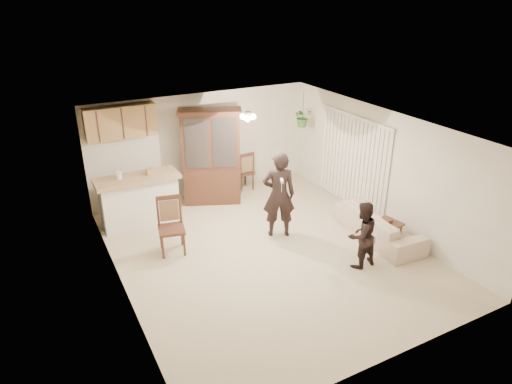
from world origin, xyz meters
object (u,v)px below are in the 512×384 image
sofa (380,222)px  chair_hutch_right (243,178)px  side_table (386,234)px  adult (279,195)px  child (362,234)px  china_hutch (211,158)px  chair_bar (172,238)px  chair_hutch_left (232,182)px

sofa → chair_hutch_right: size_ratio=1.85×
side_table → adult: bearing=139.6°
sofa → child: size_ratio=1.39×
adult → child: size_ratio=1.33×
china_hutch → chair_hutch_right: bearing=41.1°
chair_bar → adult: bearing=2.9°
chair_bar → sofa: bearing=-7.9°
child → chair_hutch_left: (-0.68, 4.12, -0.41)m
adult → side_table: adult is taller
child → chair_hutch_right: bearing=-89.3°
adult → side_table: (1.65, -1.40, -0.63)m
side_table → chair_hutch_right: 4.06m
sofa → chair_hutch_right: bearing=24.7°
child → china_hutch: size_ratio=0.60×
sofa → china_hutch: 4.05m
side_table → chair_hutch_left: bearing=112.6°
sofa → chair_hutch_right: chair_hutch_right is taller
child → chair_bar: bearing=-39.5°
chair_bar → chair_hutch_right: bearing=51.8°
sofa → china_hutch: bearing=39.5°
adult → chair_hutch_right: (0.40, 2.46, -0.61)m
child → chair_hutch_left: size_ratio=1.42×
adult → chair_bar: (-2.16, 0.36, -0.59)m
sofa → chair_hutch_left: (-1.70, 3.50, -0.10)m
adult → chair_hutch_right: adult is taller
side_table → sofa: bearing=71.8°
sofa → chair_hutch_left: chair_hutch_left is taller
child → chair_hutch_left: bearing=-84.6°
child → china_hutch: bearing=-75.3°
sofa → chair_hutch_right: (-1.36, 3.55, -0.08)m
adult → chair_hutch_right: 2.57m
chair_hutch_right → sofa: bearing=105.4°
sofa → adult: 2.13m
sofa → child: 1.23m
adult → china_hutch: bearing=-51.1°
adult → china_hutch: (-0.56, 2.15, 0.21)m
side_table → chair_hutch_right: (-1.25, 3.87, 0.01)m
sofa → child: bearing=125.2°
china_hutch → chair_hutch_right: (0.97, 0.31, -0.82)m
adult → chair_bar: size_ratio=1.62×
adult → chair_bar: bearing=14.7°
child → chair_hutch_right: (-0.34, 4.17, -0.39)m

